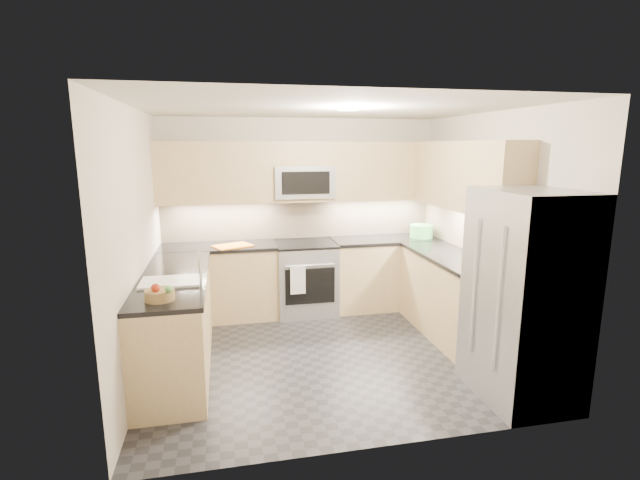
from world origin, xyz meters
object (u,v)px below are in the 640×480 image
(refrigerator, at_px, (525,297))
(gas_range, at_px, (305,278))
(microwave, at_px, (303,182))
(fruit_basket, at_px, (160,295))
(utensil_bowl, at_px, (421,231))
(cutting_board, at_px, (233,246))

(refrigerator, bearing_deg, gas_range, 120.88)
(gas_range, distance_m, microwave, 1.25)
(refrigerator, height_order, fruit_basket, refrigerator)
(utensil_bowl, bearing_deg, gas_range, 179.04)
(utensil_bowl, relative_size, cutting_board, 0.69)
(microwave, bearing_deg, utensil_bowl, -5.48)
(microwave, distance_m, refrigerator, 3.04)
(gas_range, relative_size, utensil_bowl, 3.02)
(gas_range, distance_m, refrigerator, 2.86)
(gas_range, bearing_deg, refrigerator, -59.12)
(gas_range, bearing_deg, microwave, 90.00)
(gas_range, relative_size, refrigerator, 0.51)
(refrigerator, relative_size, fruit_basket, 7.70)
(utensil_bowl, xyz_separation_m, fruit_basket, (-3.11, -1.98, -0.04))
(cutting_board, bearing_deg, gas_range, 5.20)
(gas_range, relative_size, microwave, 1.20)
(refrigerator, distance_m, utensil_bowl, 2.41)
(cutting_board, relative_size, fruit_basket, 1.88)
(utensil_bowl, distance_m, fruit_basket, 3.69)
(refrigerator, height_order, utensil_bowl, refrigerator)
(microwave, relative_size, utensil_bowl, 2.52)
(gas_range, xyz_separation_m, fruit_basket, (-1.53, -2.01, 0.53))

